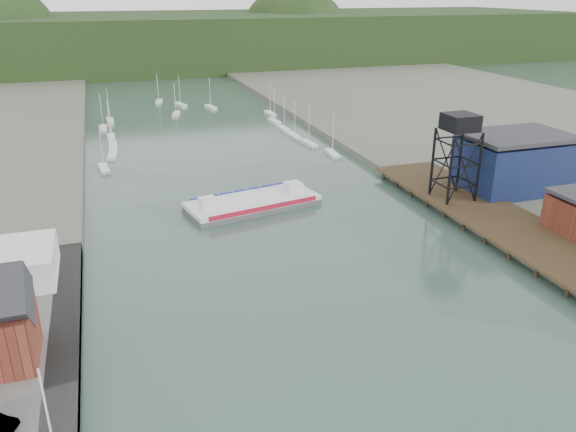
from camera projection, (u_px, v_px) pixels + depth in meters
east_pier at (505, 222)px, 96.24m from camera, size 14.00×70.00×2.45m
lift_tower at (460, 128)px, 101.89m from camera, size 6.50×6.50×16.00m
blue_shed at (514, 162)px, 111.28m from camera, size 20.50×14.50×11.30m
marina_sailboats at (197, 128)px, 168.16m from camera, size 57.71×92.65×0.90m
distant_hills at (137, 45)px, 306.34m from camera, size 500.00×120.00×80.00m
chain_ferry at (253, 203)px, 107.48m from camera, size 26.53×14.74×3.61m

